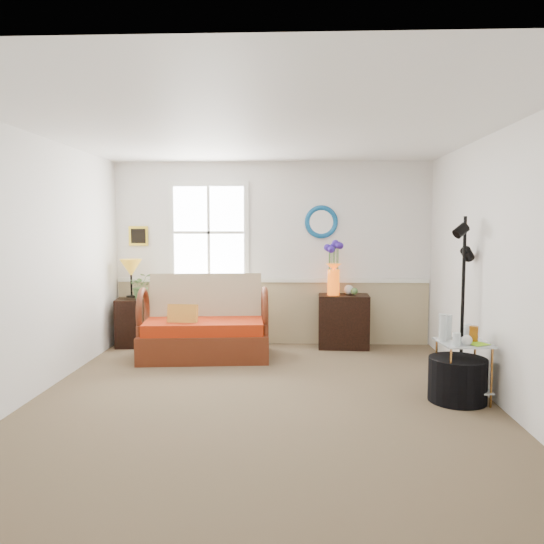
{
  "coord_description": "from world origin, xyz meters",
  "views": [
    {
      "loc": [
        0.31,
        -5.07,
        1.7
      ],
      "look_at": [
        0.08,
        0.54,
        1.21
      ],
      "focal_mm": 35.0,
      "sensor_mm": 36.0,
      "label": 1
    }
  ],
  "objects_px": {
    "lamp_stand": "(131,323)",
    "ottoman": "(458,380)",
    "cabinet": "(343,321)",
    "side_table": "(463,372)",
    "floor_lamp": "(463,301)",
    "loveseat": "(204,317)"
  },
  "relations": [
    {
      "from": "lamp_stand",
      "to": "ottoman",
      "type": "height_order",
      "value": "lamp_stand"
    },
    {
      "from": "cabinet",
      "to": "side_table",
      "type": "relative_size",
      "value": 1.27
    },
    {
      "from": "ottoman",
      "to": "floor_lamp",
      "type": "bearing_deg",
      "value": 69.86
    },
    {
      "from": "side_table",
      "to": "floor_lamp",
      "type": "bearing_deg",
      "value": 74.47
    },
    {
      "from": "lamp_stand",
      "to": "cabinet",
      "type": "distance_m",
      "value": 2.99
    },
    {
      "from": "cabinet",
      "to": "floor_lamp",
      "type": "xyz_separation_m",
      "value": [
        1.09,
        -1.7,
        0.53
      ]
    },
    {
      "from": "cabinet",
      "to": "ottoman",
      "type": "relative_size",
      "value": 1.34
    },
    {
      "from": "loveseat",
      "to": "ottoman",
      "type": "relative_size",
      "value": 2.93
    },
    {
      "from": "floor_lamp",
      "to": "loveseat",
      "type": "bearing_deg",
      "value": 138.83
    },
    {
      "from": "loveseat",
      "to": "cabinet",
      "type": "height_order",
      "value": "loveseat"
    },
    {
      "from": "lamp_stand",
      "to": "side_table",
      "type": "distance_m",
      "value": 4.49
    },
    {
      "from": "lamp_stand",
      "to": "cabinet",
      "type": "bearing_deg",
      "value": 1.07
    },
    {
      "from": "lamp_stand",
      "to": "ottoman",
      "type": "relative_size",
      "value": 1.22
    },
    {
      "from": "cabinet",
      "to": "floor_lamp",
      "type": "height_order",
      "value": "floor_lamp"
    },
    {
      "from": "loveseat",
      "to": "side_table",
      "type": "xyz_separation_m",
      "value": [
        2.78,
        -1.6,
        -0.24
      ]
    },
    {
      "from": "loveseat",
      "to": "floor_lamp",
      "type": "bearing_deg",
      "value": -25.29
    },
    {
      "from": "lamp_stand",
      "to": "side_table",
      "type": "height_order",
      "value": "lamp_stand"
    },
    {
      "from": "cabinet",
      "to": "side_table",
      "type": "bearing_deg",
      "value": -64.75
    },
    {
      "from": "lamp_stand",
      "to": "floor_lamp",
      "type": "xyz_separation_m",
      "value": [
        4.08,
        -1.64,
        0.56
      ]
    },
    {
      "from": "loveseat",
      "to": "side_table",
      "type": "bearing_deg",
      "value": -35.31
    },
    {
      "from": "floor_lamp",
      "to": "ottoman",
      "type": "bearing_deg",
      "value": -131.47
    },
    {
      "from": "lamp_stand",
      "to": "cabinet",
      "type": "height_order",
      "value": "cabinet"
    }
  ]
}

